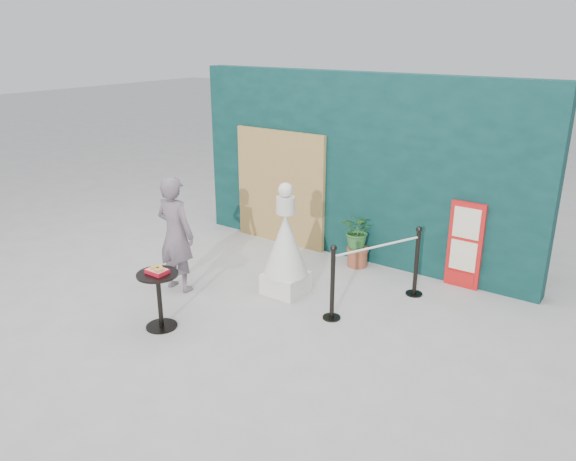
{
  "coord_description": "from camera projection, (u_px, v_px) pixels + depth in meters",
  "views": [
    {
      "loc": [
        4.18,
        -4.71,
        3.57
      ],
      "look_at": [
        0.0,
        1.2,
        1.0
      ],
      "focal_mm": 35.0,
      "sensor_mm": 36.0,
      "label": 1
    }
  ],
  "objects": [
    {
      "name": "cafe_table",
      "position": [
        159.0,
        292.0,
        7.03
      ],
      "size": [
        0.52,
        0.52,
        0.75
      ],
      "color": "black",
      "rests_on": "ground"
    },
    {
      "name": "ground",
      "position": [
        233.0,
        331.0,
        7.1
      ],
      "size": [
        60.0,
        60.0,
        0.0
      ],
      "primitive_type": "plane",
      "color": "#ADAAA5",
      "rests_on": "ground"
    },
    {
      "name": "menu_board",
      "position": [
        465.0,
        246.0,
        8.12
      ],
      "size": [
        0.5,
        0.07,
        1.3
      ],
      "color": "red",
      "rests_on": "ground"
    },
    {
      "name": "planter",
      "position": [
        358.0,
        236.0,
        8.9
      ],
      "size": [
        0.53,
        0.46,
        0.89
      ],
      "color": "#955A31",
      "rests_on": "ground"
    },
    {
      "name": "woman",
      "position": [
        176.0,
        234.0,
        7.99
      ],
      "size": [
        0.64,
        0.44,
        1.69
      ],
      "primitive_type": "imported",
      "rotation": [
        0.0,
        0.0,
        3.19
      ],
      "color": "slate",
      "rests_on": "ground"
    },
    {
      "name": "bamboo_fence",
      "position": [
        280.0,
        188.0,
        9.79
      ],
      "size": [
        1.8,
        0.08,
        2.0
      ],
      "primitive_type": "cube",
      "color": "tan",
      "rests_on": "ground"
    },
    {
      "name": "statue",
      "position": [
        286.0,
        249.0,
        7.93
      ],
      "size": [
        0.64,
        0.64,
        1.64
      ],
      "color": "silver",
      "rests_on": "ground"
    },
    {
      "name": "stanchion_barrier",
      "position": [
        376.0,
        273.0,
        7.58
      ],
      "size": [
        0.84,
        1.54,
        1.03
      ],
      "color": "black",
      "rests_on": "ground"
    },
    {
      "name": "food_basket",
      "position": [
        157.0,
        270.0,
        6.93
      ],
      "size": [
        0.26,
        0.19,
        0.11
      ],
      "color": "red",
      "rests_on": "cafe_table"
    },
    {
      "name": "back_wall",
      "position": [
        358.0,
        168.0,
        9.02
      ],
      "size": [
        6.0,
        0.3,
        3.0
      ],
      "primitive_type": "cube",
      "color": "#092928",
      "rests_on": "ground"
    }
  ]
}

